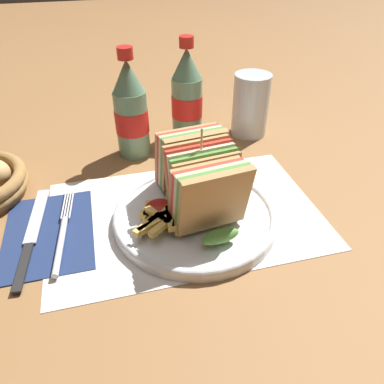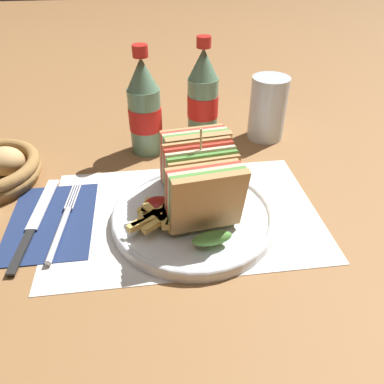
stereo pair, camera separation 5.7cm
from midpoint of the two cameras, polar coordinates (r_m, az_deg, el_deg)
name	(u,v)px [view 1 (the left image)]	position (r m, az deg, el deg)	size (l,w,h in m)	color
ground_plane	(187,210)	(0.59, -3.44, -2.93)	(4.00, 4.00, 0.00)	olive
placemat	(185,214)	(0.59, -3.86, -3.49)	(0.41, 0.27, 0.00)	silver
plate_main	(195,215)	(0.57, -2.34, -3.68)	(0.25, 0.25, 0.02)	white
club_sandwich	(200,179)	(0.54, -1.67, 1.89)	(0.11, 0.20, 0.13)	tan
fries_pile	(166,217)	(0.54, -7.06, -3.97)	(0.11, 0.09, 0.02)	#E0B756
ketchup_blob	(159,206)	(0.56, -7.96, -2.25)	(0.04, 0.03, 0.01)	maroon
napkin	(49,233)	(0.60, -23.58, -5.85)	(0.13, 0.18, 0.00)	navy
fork	(62,236)	(0.58, -21.91, -6.30)	(0.03, 0.19, 0.01)	silver
knife	(32,235)	(0.60, -25.78, -6.00)	(0.04, 0.22, 0.00)	black
coke_bottle_near	(131,112)	(0.72, -11.57, 11.84)	(0.06, 0.06, 0.20)	slate
coke_bottle_far	(187,97)	(0.77, -2.95, 14.21)	(0.06, 0.06, 0.20)	slate
glass_near	(250,109)	(0.80, 6.84, 12.39)	(0.07, 0.07, 0.13)	silver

